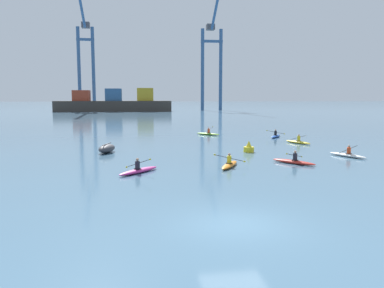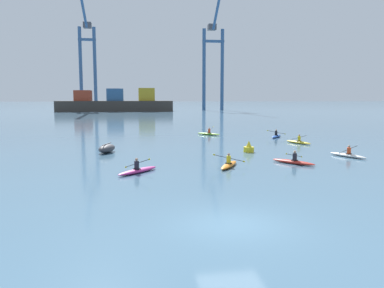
{
  "view_description": "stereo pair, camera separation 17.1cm",
  "coord_description": "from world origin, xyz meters",
  "views": [
    {
      "loc": [
        -3.72,
        -13.64,
        4.72
      ],
      "look_at": [
        1.37,
        19.97,
        0.6
      ],
      "focal_mm": 36.38,
      "sensor_mm": 36.0,
      "label": 1
    },
    {
      "loc": [
        -3.55,
        -13.67,
        4.72
      ],
      "look_at": [
        1.37,
        19.97,
        0.6
      ],
      "focal_mm": 36.38,
      "sensor_mm": 36.0,
      "label": 2
    }
  ],
  "objects": [
    {
      "name": "kayak_white",
      "position": [
        13.07,
        14.64,
        0.17
      ],
      "size": [
        2.11,
        3.39,
        0.95
      ],
      "color": "silver",
      "rests_on": "ground"
    },
    {
      "name": "kayak_blue",
      "position": [
        12.83,
        29.85,
        0.17
      ],
      "size": [
        2.44,
        3.13,
        0.95
      ],
      "color": "#2856B2",
      "rests_on": "ground"
    },
    {
      "name": "kayak_red",
      "position": [
        7.53,
        12.24,
        0.17
      ],
      "size": [
        2.49,
        3.1,
        0.95
      ],
      "color": "red",
      "rests_on": "ground"
    },
    {
      "name": "gantry_crane_west_mid",
      "position": [
        24.27,
        124.13,
        18.74
      ],
      "size": [
        7.8,
        14.91,
        37.93
      ],
      "color": "#335684",
      "rests_on": "ground"
    },
    {
      "name": "kayak_lime",
      "position": [
        5.52,
        33.89,
        0.17
      ],
      "size": [
        2.76,
        2.89,
        1.08
      ],
      "color": "#7ABC2D",
      "rests_on": "ground"
    },
    {
      "name": "ground_plane",
      "position": [
        0.0,
        0.0,
        0.0
      ],
      "size": [
        800.0,
        800.0,
        0.0
      ],
      "primitive_type": "plane",
      "color": "#476B84"
    },
    {
      "name": "kayak_orange",
      "position": [
        2.7,
        11.72,
        0.17
      ],
      "size": [
        2.13,
        3.28,
        0.95
      ],
      "color": "orange",
      "rests_on": "ground"
    },
    {
      "name": "channel_buoy",
      "position": [
        6.09,
        18.43,
        0.36
      ],
      "size": [
        0.9,
        0.9,
        1.0
      ],
      "color": "yellow",
      "rests_on": "ground"
    },
    {
      "name": "container_barge",
      "position": [
        -9.77,
        117.49,
        2.64
      ],
      "size": [
        37.31,
        8.72,
        7.64
      ],
      "color": "#38332D",
      "rests_on": "ground"
    },
    {
      "name": "capsized_dinghy",
      "position": [
        -5.99,
        19.93,
        0.35
      ],
      "size": [
        1.79,
        2.81,
        0.76
      ],
      "color": "#38383D",
      "rests_on": "ground"
    },
    {
      "name": "kayak_magenta",
      "position": [
        -3.45,
        10.5,
        0.17
      ],
      "size": [
        2.77,
        2.89,
        1.04
      ],
      "color": "#C13384",
      "rests_on": "ground"
    },
    {
      "name": "gantry_crane_west",
      "position": [
        -20.07,
        131.54,
        19.7
      ],
      "size": [
        6.21,
        20.71,
        39.3
      ],
      "color": "#335684",
      "rests_on": "ground"
    },
    {
      "name": "kayak_yellow",
      "position": [
        12.91,
        23.74,
        0.17
      ],
      "size": [
        2.14,
        3.4,
        0.95
      ],
      "color": "yellow",
      "rests_on": "ground"
    }
  ]
}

